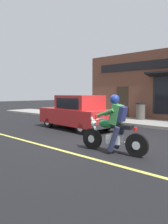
# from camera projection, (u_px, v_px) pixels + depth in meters

# --- Properties ---
(ground_plane) EXTENTS (80.00, 80.00, 0.00)m
(ground_plane) POSITION_uv_depth(u_px,v_px,m) (101.00, 141.00, 7.61)
(ground_plane) COLOR black
(sidewalk_curb) EXTENTS (2.60, 22.00, 0.14)m
(sidewalk_curb) POSITION_uv_depth(u_px,v_px,m) (114.00, 119.00, 13.33)
(sidewalk_curb) COLOR gray
(sidewalk_curb) RESTS_ON ground
(lane_stripe) EXTENTS (0.12, 19.80, 0.01)m
(lane_stripe) POSITION_uv_depth(u_px,v_px,m) (10.00, 137.00, 8.34)
(lane_stripe) COLOR #D1C64C
(lane_stripe) RESTS_ON ground
(motorcycle_with_rider) EXTENTS (0.61, 2.02, 1.62)m
(motorcycle_with_rider) POSITION_uv_depth(u_px,v_px,m) (114.00, 129.00, 6.01)
(motorcycle_with_rider) COLOR black
(motorcycle_with_rider) RESTS_ON ground
(car_hatchback) EXTENTS (1.93, 3.90, 1.57)m
(car_hatchback) POSITION_uv_depth(u_px,v_px,m) (77.00, 113.00, 10.04)
(car_hatchback) COLOR black
(car_hatchback) RESTS_ON ground
(trash_bin) EXTENTS (0.56, 0.56, 0.98)m
(trash_bin) POSITION_uv_depth(u_px,v_px,m) (141.00, 111.00, 12.69)
(trash_bin) COLOR #514C47
(trash_bin) RESTS_ON sidewalk_curb
(fire_hydrant) EXTENTS (0.36, 0.24, 0.88)m
(fire_hydrant) POSITION_uv_depth(u_px,v_px,m) (81.00, 110.00, 14.06)
(fire_hydrant) COLOR red
(fire_hydrant) RESTS_ON sidewalk_curb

